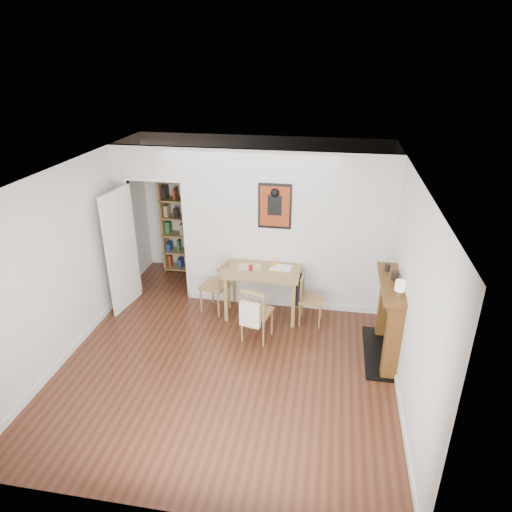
% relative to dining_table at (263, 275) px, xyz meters
% --- Properties ---
extents(ground, '(5.20, 5.20, 0.00)m').
position_rel_dining_table_xyz_m(ground, '(-0.26, -1.03, -0.71)').
color(ground, '#4F2A19').
rests_on(ground, ground).
extents(room_shell, '(5.20, 5.20, 5.20)m').
position_rel_dining_table_xyz_m(room_shell, '(-0.17, 0.31, 0.59)').
color(room_shell, silver).
rests_on(room_shell, ground).
extents(dining_table, '(1.18, 0.75, 0.81)m').
position_rel_dining_table_xyz_m(dining_table, '(0.00, 0.00, 0.00)').
color(dining_table, '#9F864A').
rests_on(dining_table, ground).
extents(chair_left, '(0.56, 0.56, 0.88)m').
position_rel_dining_table_xyz_m(chair_left, '(-0.78, -0.02, -0.27)').
color(chair_left, olive).
rests_on(chair_left, ground).
extents(chair_right, '(0.47, 0.42, 0.80)m').
position_rel_dining_table_xyz_m(chair_right, '(0.77, -0.12, -0.30)').
color(chair_right, olive).
rests_on(chair_right, ground).
extents(chair_front, '(0.53, 0.57, 0.88)m').
position_rel_dining_table_xyz_m(chair_front, '(0.03, -0.71, -0.26)').
color(chair_front, olive).
rests_on(chair_front, ground).
extents(bookshelf, '(0.77, 0.31, 1.83)m').
position_rel_dining_table_xyz_m(bookshelf, '(-1.75, 1.37, 0.19)').
color(bookshelf, '#9F864A').
rests_on(bookshelf, ground).
extents(fireplace, '(0.45, 1.25, 1.16)m').
position_rel_dining_table_xyz_m(fireplace, '(1.89, -0.78, -0.09)').
color(fireplace, brown).
rests_on(fireplace, ground).
extents(red_glass, '(0.07, 0.07, 0.09)m').
position_rel_dining_table_xyz_m(red_glass, '(-0.18, -0.07, 0.14)').
color(red_glass, maroon).
rests_on(red_glass, dining_table).
extents(orange_fruit, '(0.07, 0.07, 0.07)m').
position_rel_dining_table_xyz_m(orange_fruit, '(0.15, 0.13, 0.13)').
color(orange_fruit, orange).
rests_on(orange_fruit, dining_table).
extents(placemat, '(0.38, 0.31, 0.00)m').
position_rel_dining_table_xyz_m(placemat, '(-0.22, 0.04, 0.10)').
color(placemat, beige).
rests_on(placemat, dining_table).
extents(notebook, '(0.35, 0.28, 0.02)m').
position_rel_dining_table_xyz_m(notebook, '(0.28, 0.08, 0.11)').
color(notebook, white).
rests_on(notebook, dining_table).
extents(mantel_lamp, '(0.13, 0.13, 0.20)m').
position_rel_dining_table_xyz_m(mantel_lamp, '(1.90, -1.16, 0.58)').
color(mantel_lamp, silver).
rests_on(mantel_lamp, fireplace).
extents(ceramic_jar_a, '(0.10, 0.10, 0.12)m').
position_rel_dining_table_xyz_m(ceramic_jar_a, '(1.89, -0.73, 0.51)').
color(ceramic_jar_a, black).
rests_on(ceramic_jar_a, fireplace).
extents(ceramic_jar_b, '(0.08, 0.08, 0.10)m').
position_rel_dining_table_xyz_m(ceramic_jar_b, '(1.82, -0.46, 0.50)').
color(ceramic_jar_b, black).
rests_on(ceramic_jar_b, fireplace).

